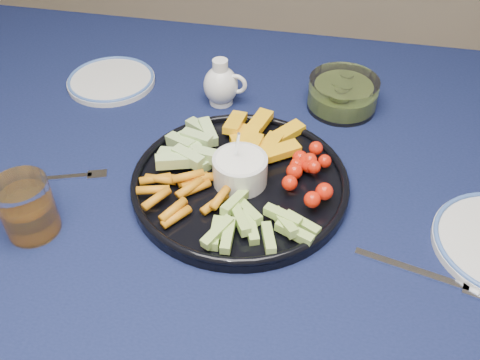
% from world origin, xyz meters
% --- Properties ---
extents(dining_table, '(1.67, 1.07, 0.75)m').
position_xyz_m(dining_table, '(0.00, 0.00, 0.66)').
color(dining_table, '#472817').
rests_on(dining_table, ground).
extents(crudite_platter, '(0.35, 0.35, 0.11)m').
position_xyz_m(crudite_platter, '(0.11, -0.02, 0.77)').
color(crudite_platter, black).
rests_on(crudite_platter, dining_table).
extents(creamer_pitcher, '(0.09, 0.07, 0.09)m').
position_xyz_m(creamer_pitcher, '(0.03, 0.22, 0.79)').
color(creamer_pitcher, white).
rests_on(creamer_pitcher, dining_table).
extents(pickle_bowl, '(0.13, 0.13, 0.06)m').
position_xyz_m(pickle_bowl, '(0.26, 0.25, 0.77)').
color(pickle_bowl, white).
rests_on(pickle_bowl, dining_table).
extents(juice_tumbler, '(0.08, 0.08, 0.09)m').
position_xyz_m(juice_tumbler, '(-0.17, -0.16, 0.79)').
color(juice_tumbler, white).
rests_on(juice_tumbler, dining_table).
extents(fork_left, '(0.15, 0.06, 0.00)m').
position_xyz_m(fork_left, '(-0.17, -0.05, 0.75)').
color(fork_left, silver).
rests_on(fork_left, dining_table).
extents(fork_right, '(0.19, 0.06, 0.00)m').
position_xyz_m(fork_right, '(0.41, -0.14, 0.75)').
color(fork_right, silver).
rests_on(fork_right, dining_table).
extents(side_plate_extra, '(0.18, 0.18, 0.01)m').
position_xyz_m(side_plate_extra, '(-0.21, 0.24, 0.75)').
color(side_plate_extra, silver).
rests_on(side_plate_extra, dining_table).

